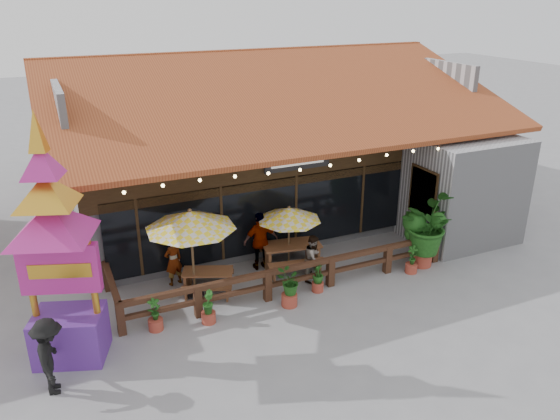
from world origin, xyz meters
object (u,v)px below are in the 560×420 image
pedestrian (50,356)px  tropical_plant (425,225)px  picnic_table_left (208,278)px  umbrella_left (190,220)px  umbrella_right (289,214)px  picnic_table_right (291,252)px  thai_sign_tower (52,227)px

pedestrian → tropical_plant: bearing=-77.8°
picnic_table_left → pedestrian: size_ratio=1.00×
umbrella_left → pedestrian: 4.90m
umbrella_right → umbrella_left: bearing=-173.0°
umbrella_left → picnic_table_left: (0.42, 0.05, -1.87)m
umbrella_right → picnic_table_right: umbrella_right is taller
picnic_table_left → pedestrian: pedestrian is taller
thai_sign_tower → tropical_plant: (10.48, 0.40, -1.99)m
umbrella_left → umbrella_right: bearing=7.0°
umbrella_left → picnic_table_right: bearing=6.7°
picnic_table_left → thai_sign_tower: 5.04m
picnic_table_left → tropical_plant: tropical_plant is taller
umbrella_left → thai_sign_tower: (-3.41, -1.51, 1.02)m
umbrella_right → picnic_table_left: bearing=-173.0°
umbrella_left → picnic_table_left: bearing=7.5°
umbrella_left → picnic_table_right: umbrella_left is taller
picnic_table_right → pedestrian: pedestrian is taller
umbrella_left → picnic_table_right: 3.68m
umbrella_right → picnic_table_left: (-2.71, -0.33, -1.38)m
picnic_table_left → picnic_table_right: bearing=6.6°
picnic_table_right → thai_sign_tower: bearing=-164.1°
pedestrian → picnic_table_left: bearing=-53.6°
picnic_table_left → umbrella_right: bearing=7.0°
picnic_table_right → tropical_plant: tropical_plant is taller
umbrella_left → pedestrian: size_ratio=1.79×
pedestrian → picnic_table_right: bearing=-62.7°
pedestrian → umbrella_right: bearing=-62.4°
tropical_plant → pedestrian: 11.06m
picnic_table_right → pedestrian: 7.70m
picnic_table_left → picnic_table_right: picnic_table_right is taller
umbrella_right → thai_sign_tower: bearing=-163.8°
umbrella_left → picnic_table_right: size_ratio=1.59×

